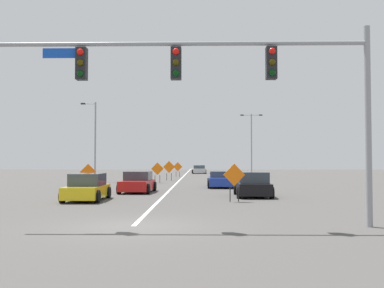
% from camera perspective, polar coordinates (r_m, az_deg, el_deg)
% --- Properties ---
extents(ground, '(168.02, 168.02, 0.00)m').
position_cam_1_polar(ground, '(14.16, -7.76, -10.73)').
color(ground, '#4C4947').
extents(road_centre_stripe, '(0.16, 93.35, 0.01)m').
position_cam_1_polar(road_centre_stripe, '(60.59, -0.99, -4.15)').
color(road_centre_stripe, white).
rests_on(road_centre_stripe, ground).
extents(traffic_signal_assembly, '(12.43, 0.44, 6.44)m').
position_cam_1_polar(traffic_signal_assembly, '(14.12, 4.59, 9.09)').
color(traffic_signal_assembly, gray).
rests_on(traffic_signal_assembly, ground).
extents(street_lamp_far_left, '(1.55, 0.24, 7.91)m').
position_cam_1_polar(street_lamp_far_left, '(43.97, -12.81, 0.80)').
color(street_lamp_far_left, gray).
rests_on(street_lamp_far_left, ground).
extents(street_lamp_mid_right, '(2.91, 0.24, 8.22)m').
position_cam_1_polar(street_lamp_mid_right, '(57.23, 7.87, 0.56)').
color(street_lamp_mid_right, gray).
rests_on(street_lamp_mid_right, ground).
extents(construction_sign_right_shoulder, '(1.13, 0.31, 1.95)m').
position_cam_1_polar(construction_sign_right_shoulder, '(22.10, 5.61, -4.41)').
color(construction_sign_right_shoulder, orange).
rests_on(construction_sign_right_shoulder, ground).
extents(construction_sign_right_lane, '(1.17, 0.31, 1.88)m').
position_cam_1_polar(construction_sign_right_lane, '(54.93, -1.89, -3.13)').
color(construction_sign_right_lane, orange).
rests_on(construction_sign_right_lane, ground).
extents(construction_sign_median_far, '(1.16, 0.29, 1.91)m').
position_cam_1_polar(construction_sign_median_far, '(40.44, -4.60, -3.43)').
color(construction_sign_median_far, orange).
rests_on(construction_sign_median_far, ground).
extents(construction_sign_median_near, '(1.14, 0.18, 1.86)m').
position_cam_1_polar(construction_sign_median_near, '(31.15, -13.58, -3.82)').
color(construction_sign_median_near, orange).
rests_on(construction_sign_median_near, ground).
extents(construction_sign_left_shoulder, '(1.25, 0.07, 2.04)m').
position_cam_1_polar(construction_sign_left_shoulder, '(44.90, -3.05, -3.20)').
color(construction_sign_left_shoulder, orange).
rests_on(construction_sign_left_shoulder, ground).
extents(car_black_near, '(2.10, 4.07, 1.43)m').
position_cam_1_polar(car_black_near, '(25.47, 8.04, -5.37)').
color(car_black_near, black).
rests_on(car_black_near, ground).
extents(car_blue_mid, '(2.12, 4.57, 1.26)m').
position_cam_1_polar(car_blue_mid, '(33.86, 3.82, -4.74)').
color(car_blue_mid, '#1E389E').
rests_on(car_blue_mid, ground).
extents(car_silver_passing, '(2.34, 4.11, 1.30)m').
position_cam_1_polar(car_silver_passing, '(68.73, 0.92, -3.41)').
color(car_silver_passing, '#B7BABF').
rests_on(car_silver_passing, ground).
extents(car_yellow_far, '(2.00, 3.89, 1.41)m').
position_cam_1_polar(car_yellow_far, '(23.47, -13.72, -5.65)').
color(car_yellow_far, gold).
rests_on(car_yellow_far, ground).
extents(car_red_approaching, '(2.18, 4.02, 1.38)m').
position_cam_1_polar(car_red_approaching, '(28.67, -7.20, -5.11)').
color(car_red_approaching, red).
rests_on(car_red_approaching, ground).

